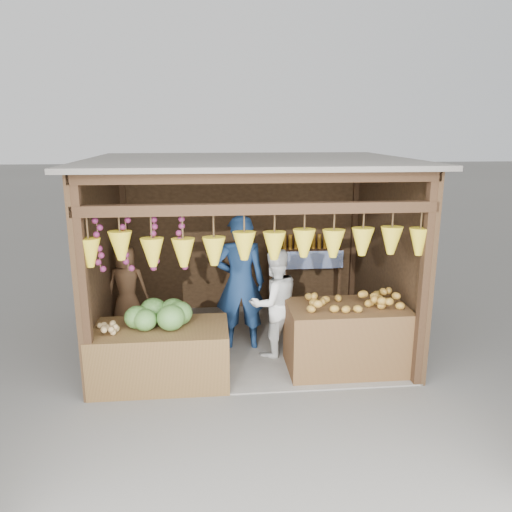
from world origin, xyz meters
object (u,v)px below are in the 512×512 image
Objects in this scene: counter_right at (346,338)px; man_standing at (240,283)px; woman_standing at (274,303)px; vendor_seated at (127,286)px; counter_left at (161,355)px.

counter_right is 0.78× the size of man_standing.
man_standing is 1.28× the size of woman_standing.
counter_left is at bearing 122.32° from vendor_seated.
woman_standing is (0.44, -0.28, -0.21)m from man_standing.
counter_left is 1.41× the size of vendor_seated.
man_standing is at bearing 148.74° from counter_right.
woman_standing is at bearing 171.97° from vendor_seated.
man_standing reaches higher than counter_right.
woman_standing is 2.12m from vendor_seated.
vendor_seated reaches higher than counter_right.
counter_left is 1.09× the size of counter_right.
woman_standing reaches higher than vendor_seated.
counter_right is at bearing 167.07° from vendor_seated.
man_standing is (-1.31, 0.79, 0.53)m from counter_right.
man_standing reaches higher than woman_standing.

